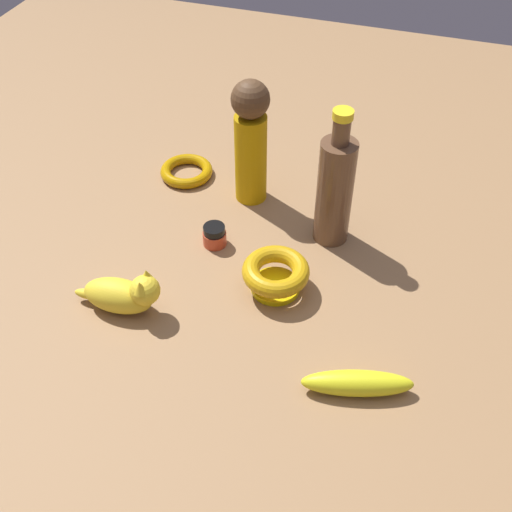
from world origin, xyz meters
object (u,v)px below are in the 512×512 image
at_px(cat_figurine, 124,294).
at_px(bowl, 276,274).
at_px(bottle_tall, 335,189).
at_px(bangle, 187,171).
at_px(person_figure_adult, 251,139).
at_px(nail_polish_jar, 214,235).
at_px(banana, 357,383).

relative_size(cat_figurine, bowl, 1.36).
xyz_separation_m(bottle_tall, bangle, (0.31, -0.09, -0.09)).
height_order(person_figure_adult, bottle_tall, bottle_tall).
xyz_separation_m(cat_figurine, bottle_tall, (-0.26, -0.26, 0.07)).
bearing_deg(cat_figurine, bangle, -82.58).
xyz_separation_m(bowl, bangle, (0.25, -0.24, -0.02)).
bearing_deg(bowl, nail_polish_jar, -28.05).
relative_size(person_figure_adult, bottle_tall, 0.95).
distance_m(person_figure_adult, bowl, 0.26).
bearing_deg(bowl, cat_figurine, 28.80).
distance_m(nail_polish_jar, bangle, 0.21).
relative_size(bottle_tall, nail_polish_jar, 6.13).
bearing_deg(bottle_tall, person_figure_adult, -20.76).
relative_size(banana, bowl, 1.44).
bearing_deg(banana, person_figure_adult, -69.51).
height_order(nail_polish_jar, bowl, bowl).
distance_m(cat_figurine, banana, 0.37).
height_order(cat_figurine, bangle, cat_figurine).
bearing_deg(bottle_tall, nail_polish_jar, 23.63).
bearing_deg(person_figure_adult, cat_figurine, 73.86).
xyz_separation_m(banana, bangle, (0.42, -0.39, -0.01)).
bearing_deg(bowl, banana, 136.98).
height_order(person_figure_adult, bangle, person_figure_adult).
xyz_separation_m(cat_figurine, nail_polish_jar, (-0.08, -0.18, -0.02)).
relative_size(bowl, bangle, 1.05).
xyz_separation_m(person_figure_adult, bangle, (0.14, -0.02, -0.12)).
relative_size(person_figure_adult, bowl, 2.22).
relative_size(person_figure_adult, nail_polish_jar, 5.83).
distance_m(person_figure_adult, bottle_tall, 0.18).
xyz_separation_m(nail_polish_jar, bowl, (-0.13, 0.07, 0.01)).
relative_size(bottle_tall, bangle, 2.45).
relative_size(bottle_tall, banana, 1.62).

